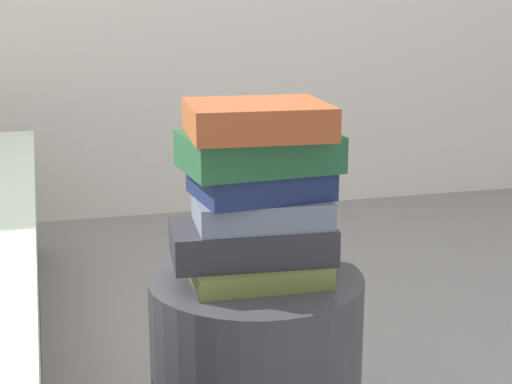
{
  "coord_description": "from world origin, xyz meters",
  "views": [
    {
      "loc": [
        -0.33,
        -1.23,
        0.92
      ],
      "look_at": [
        0.0,
        0.0,
        0.59
      ],
      "focal_mm": 52.69,
      "sensor_mm": 36.0,
      "label": 1
    }
  ],
  "objects_px": {
    "book_charcoal": "(251,241)",
    "book_slate": "(262,211)",
    "side_table": "(256,384)",
    "book_navy": "(260,182)",
    "book_forest": "(258,151)",
    "book_rust": "(257,119)",
    "book_olive": "(254,268)"
  },
  "relations": [
    {
      "from": "book_charcoal",
      "to": "book_slate",
      "type": "bearing_deg",
      "value": -5.37
    },
    {
      "from": "side_table",
      "to": "book_slate",
      "type": "xyz_separation_m",
      "value": [
        0.01,
        -0.0,
        0.34
      ]
    },
    {
      "from": "book_slate",
      "to": "book_navy",
      "type": "xyz_separation_m",
      "value": [
        0.0,
        0.01,
        0.05
      ]
    },
    {
      "from": "book_forest",
      "to": "side_table",
      "type": "bearing_deg",
      "value": -133.96
    },
    {
      "from": "book_charcoal",
      "to": "book_rust",
      "type": "xyz_separation_m",
      "value": [
        0.01,
        -0.01,
        0.22
      ]
    },
    {
      "from": "book_olive",
      "to": "book_rust",
      "type": "bearing_deg",
      "value": -43.69
    },
    {
      "from": "book_slate",
      "to": "book_rust",
      "type": "distance_m",
      "value": 0.16
    },
    {
      "from": "book_olive",
      "to": "book_charcoal",
      "type": "bearing_deg",
      "value": 158.61
    },
    {
      "from": "book_slate",
      "to": "book_forest",
      "type": "relative_size",
      "value": 0.9
    },
    {
      "from": "book_navy",
      "to": "book_rust",
      "type": "bearing_deg",
      "value": -126.04
    },
    {
      "from": "book_charcoal",
      "to": "book_forest",
      "type": "relative_size",
      "value": 1.09
    },
    {
      "from": "book_forest",
      "to": "book_slate",
      "type": "bearing_deg",
      "value": -77.88
    },
    {
      "from": "book_olive",
      "to": "book_charcoal",
      "type": "xyz_separation_m",
      "value": [
        -0.0,
        0.0,
        0.05
      ]
    },
    {
      "from": "book_slate",
      "to": "book_forest",
      "type": "bearing_deg",
      "value": 111.12
    },
    {
      "from": "side_table",
      "to": "book_charcoal",
      "type": "xyz_separation_m",
      "value": [
        -0.01,
        0.0,
        0.28
      ]
    },
    {
      "from": "book_slate",
      "to": "book_olive",
      "type": "bearing_deg",
      "value": 177.68
    },
    {
      "from": "book_olive",
      "to": "book_navy",
      "type": "bearing_deg",
      "value": 38.67
    },
    {
      "from": "book_navy",
      "to": "book_rust",
      "type": "distance_m",
      "value": 0.12
    },
    {
      "from": "book_olive",
      "to": "book_slate",
      "type": "relative_size",
      "value": 1.02
    },
    {
      "from": "book_navy",
      "to": "book_forest",
      "type": "bearing_deg",
      "value": -153.9
    },
    {
      "from": "book_slate",
      "to": "book_forest",
      "type": "height_order",
      "value": "book_forest"
    },
    {
      "from": "book_olive",
      "to": "book_rust",
      "type": "height_order",
      "value": "book_rust"
    },
    {
      "from": "book_charcoal",
      "to": "book_olive",
      "type": "bearing_deg",
      "value": -18.06
    },
    {
      "from": "book_olive",
      "to": "book_charcoal",
      "type": "relative_size",
      "value": 0.83
    },
    {
      "from": "book_charcoal",
      "to": "side_table",
      "type": "bearing_deg",
      "value": 0.86
    },
    {
      "from": "side_table",
      "to": "book_rust",
      "type": "height_order",
      "value": "book_rust"
    },
    {
      "from": "side_table",
      "to": "book_charcoal",
      "type": "relative_size",
      "value": 1.52
    },
    {
      "from": "side_table",
      "to": "book_olive",
      "type": "distance_m",
      "value": 0.23
    },
    {
      "from": "book_olive",
      "to": "book_slate",
      "type": "height_order",
      "value": "book_slate"
    },
    {
      "from": "book_olive",
      "to": "book_slate",
      "type": "distance_m",
      "value": 0.11
    },
    {
      "from": "book_olive",
      "to": "book_charcoal",
      "type": "distance_m",
      "value": 0.05
    },
    {
      "from": "side_table",
      "to": "book_slate",
      "type": "relative_size",
      "value": 1.85
    }
  ]
}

